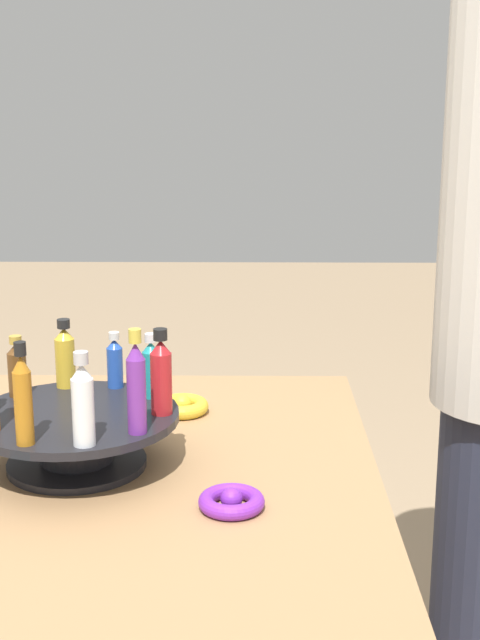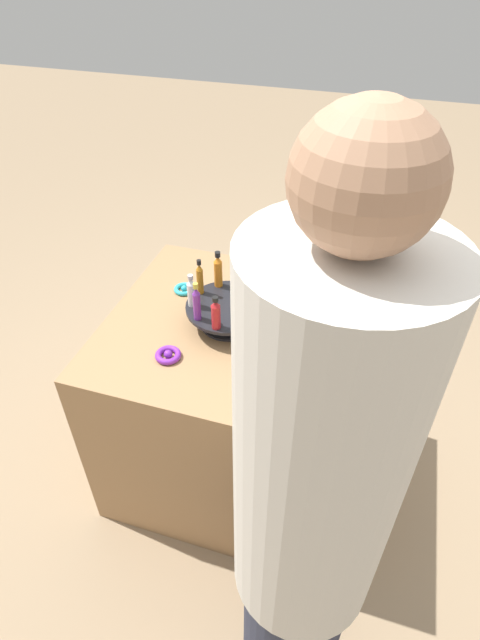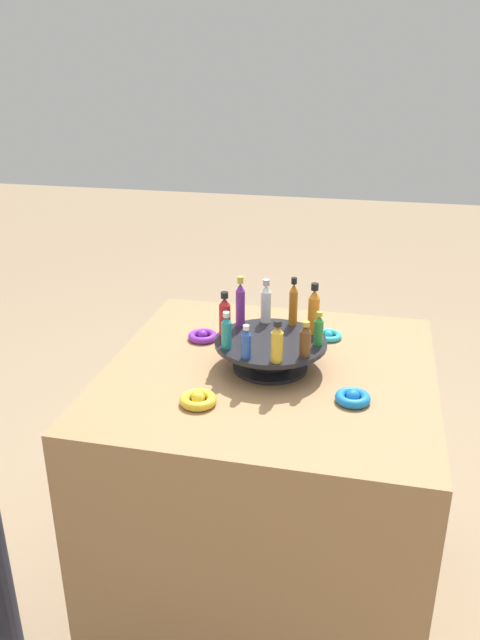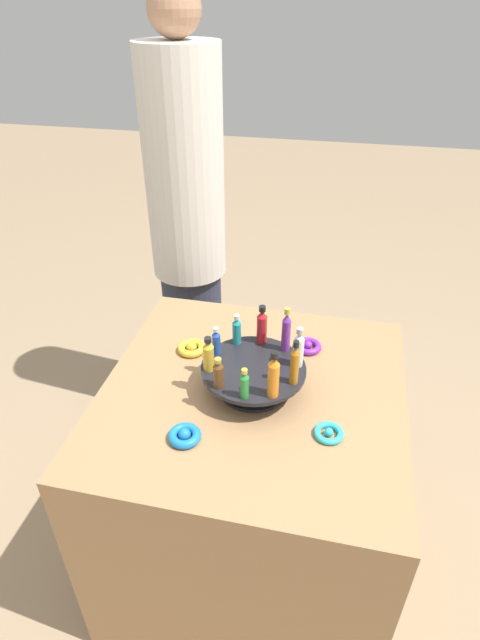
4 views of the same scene
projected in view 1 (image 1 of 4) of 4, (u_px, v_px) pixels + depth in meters
The scene contains 11 objects.
display_stand at pixel (76, 433), 1.26m from camera, with size 0.29×0.29×0.08m.
bottle_brown at pixel (17, 368), 1.31m from camera, with size 0.03×0.03×0.09m.
bottle_amber at pixel (23, 398), 1.12m from camera, with size 0.02×0.02×0.14m.
bottle_clear at pixel (83, 403), 1.12m from camera, with size 0.03×0.03×0.12m.
bottle_purple at pixel (136, 386), 1.16m from camera, with size 0.03×0.03×0.14m.
bottle_red at pixel (161, 376), 1.23m from camera, with size 0.03×0.03×0.12m.
bottle_teal at pixel (151, 368), 1.31m from camera, with size 0.03×0.03×0.10m.
bottle_blue at pixel (115, 362), 1.35m from camera, with size 0.02×0.02×0.09m.
bottle_gold at pixel (65, 356), 1.35m from camera, with size 0.03×0.03×0.11m.
ribbon_bow_gold at pixel (182, 406), 1.48m from camera, with size 0.09×0.09×0.03m.
ribbon_bow_purple at pixel (232, 501), 1.14m from camera, with size 0.09×0.09×0.03m.
Camera 1 is at (0.25, -1.18, 1.31)m, focal length 50.00 mm.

